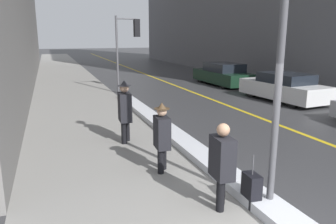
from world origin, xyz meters
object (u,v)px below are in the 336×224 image
Objects in this scene: parked_car_white at (284,88)px; rolling_suitcase at (251,190)px; parked_car_dark_green at (223,75)px; traffic_light_near at (129,38)px; pedestrian_in_glasses at (125,109)px; lamp_post at (284,13)px; pedestrian_with_shoulder_bag at (222,162)px; pedestrian_in_fedora at (162,135)px.

parked_car_white is 10.38m from rolling_suitcase.
rolling_suitcase is (-6.92, -7.72, -0.32)m from parked_car_white.
parked_car_dark_green is 4.92× the size of rolling_suitcase.
pedestrian_in_glasses is (-2.14, -8.28, -1.88)m from traffic_light_near.
traffic_light_near is at bearing 95.07° from parked_car_dark_green.
pedestrian_in_glasses is 0.40× the size of parked_car_white.
lamp_post is 1.40× the size of traffic_light_near.
traffic_light_near reaches higher than pedestrian_in_glasses.
traffic_light_near is at bearing 169.33° from pedestrian_in_glasses.
parked_car_dark_green is (5.99, 0.72, -2.21)m from traffic_light_near.
pedestrian_in_glasses reaches higher than rolling_suitcase.
pedestrian_in_glasses is (-0.74, 4.09, 0.12)m from pedestrian_with_shoulder_bag.
pedestrian_in_fedora is at bearing 121.20° from parked_car_white.
pedestrian_in_glasses is at bearing -159.59° from rolling_suitcase.
pedestrian_in_fedora is 2.25m from rolling_suitcase.
pedestrian_in_glasses reaches higher than pedestrian_with_shoulder_bag.
parked_car_dark_green is at bearing 141.73° from pedestrian_in_glasses.
pedestrian_in_fedora is 0.33× the size of parked_car_dark_green.
traffic_light_near reaches higher than pedestrian_with_shoulder_bag.
lamp_post is 2.56m from pedestrian_with_shoulder_bag.
pedestrian_in_fedora is at bearing 143.44° from parked_car_dark_green.
parked_car_white is at bearing -44.93° from traffic_light_near.
lamp_post is at bearing -99.23° from traffic_light_near.
pedestrian_with_shoulder_bag is at bearing 130.54° from parked_car_white.
parked_car_dark_green is at bearing -4.41° from parked_car_white.
traffic_light_near reaches higher than rolling_suitcase.
pedestrian_with_shoulder_bag is at bearing 148.78° from parked_car_dark_green.
pedestrian_with_shoulder_bag is at bearing 159.16° from lamp_post.
traffic_light_near is 8.03m from parked_car_white.
lamp_post is at bearing 134.90° from parked_car_white.
parked_car_dark_green is (7.39, 13.08, -0.21)m from pedestrian_with_shoulder_bag.
lamp_post reaches higher than pedestrian_with_shoulder_bag.
pedestrian_in_glasses is (-1.54, 4.39, -2.30)m from lamp_post.
pedestrian_in_glasses is at bearing 136.14° from parked_car_dark_green.
rolling_suitcase is at bearing 150.89° from lamp_post.
traffic_light_near is 8.76m from pedestrian_in_glasses.
parked_car_dark_green is (-0.05, 5.51, 0.01)m from parked_car_white.
pedestrian_in_glasses reaches higher than parked_car_dark_green.
pedestrian_in_fedora is 13.73m from parked_car_dark_green.
pedestrian_in_fedora reaches higher than pedestrian_with_shoulder_bag.
lamp_post is 3.62× the size of pedestrian_with_shoulder_bag.
traffic_light_near is at bearing 46.62° from parked_car_white.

